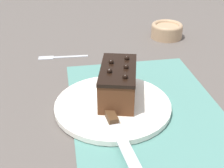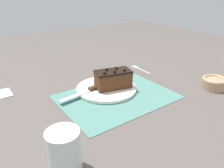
% 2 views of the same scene
% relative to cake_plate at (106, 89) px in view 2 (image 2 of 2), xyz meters
% --- Properties ---
extents(ground_plane, '(3.00, 3.00, 0.00)m').
position_rel_cake_plate_xyz_m(ground_plane, '(-0.00, 0.08, -0.01)').
color(ground_plane, '#544C47').
extents(placemat_woven, '(0.46, 0.34, 0.00)m').
position_rel_cake_plate_xyz_m(placemat_woven, '(-0.00, 0.08, -0.01)').
color(placemat_woven, slate).
rests_on(placemat_woven, ground_plane).
extents(cake_plate, '(0.26, 0.26, 0.01)m').
position_rel_cake_plate_xyz_m(cake_plate, '(0.00, 0.00, 0.00)').
color(cake_plate, white).
rests_on(cake_plate, placemat_woven).
extents(chocolate_cake, '(0.17, 0.12, 0.09)m').
position_rel_cake_plate_xyz_m(chocolate_cake, '(-0.03, 0.02, 0.04)').
color(chocolate_cake, '#512D19').
rests_on(chocolate_cake, cake_plate).
extents(serving_knife, '(0.21, 0.05, 0.01)m').
position_rel_cake_plate_xyz_m(serving_knife, '(0.08, -0.01, 0.01)').
color(serving_knife, '#472D19').
rests_on(serving_knife, cake_plate).
extents(drinking_glass, '(0.08, 0.08, 0.12)m').
position_rel_cake_plate_xyz_m(drinking_glass, '(0.34, 0.32, 0.05)').
color(drinking_glass, silver).
rests_on(drinking_glass, ground_plane).
extents(small_bowl, '(0.11, 0.11, 0.05)m').
position_rel_cake_plate_xyz_m(small_bowl, '(-0.41, 0.26, 0.02)').
color(small_bowl, tan).
rests_on(small_bowl, ground_plane).
extents(dessert_fork, '(0.02, 0.15, 0.01)m').
position_rel_cake_plate_xyz_m(dessert_fork, '(-0.30, -0.12, -0.01)').
color(dessert_fork, '#B7BABF').
rests_on(dessert_fork, ground_plane).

